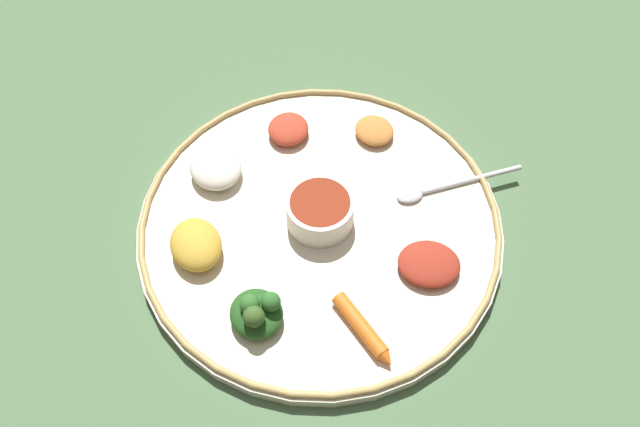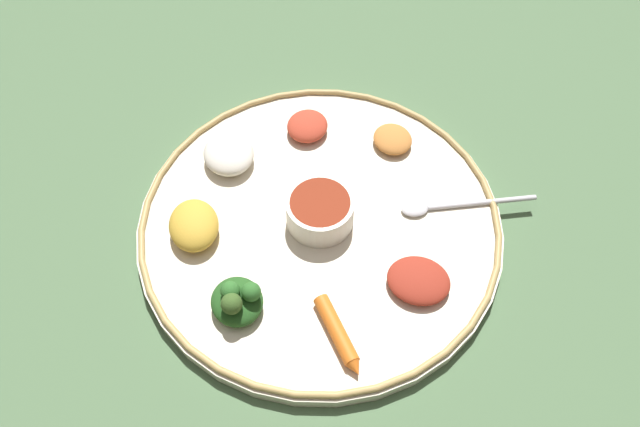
{
  "view_description": "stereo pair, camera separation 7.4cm",
  "coord_description": "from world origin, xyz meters",
  "px_view_note": "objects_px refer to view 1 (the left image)",
  "views": [
    {
      "loc": [
        -0.21,
        0.36,
        0.65
      ],
      "look_at": [
        0.0,
        0.0,
        0.03
      ],
      "focal_mm": 33.68,
      "sensor_mm": 36.0,
      "label": 1
    },
    {
      "loc": [
        -0.27,
        0.31,
        0.65
      ],
      "look_at": [
        0.0,
        0.0,
        0.03
      ],
      "focal_mm": 33.68,
      "sensor_mm": 36.0,
      "label": 2
    }
  ],
  "objects_px": {
    "spoon": "(440,187)",
    "carrot_near_spoon": "(363,329)",
    "greens_pile": "(257,312)",
    "center_bowl": "(320,210)"
  },
  "relations": [
    {
      "from": "center_bowl",
      "to": "spoon",
      "type": "relative_size",
      "value": 0.6
    },
    {
      "from": "center_bowl",
      "to": "greens_pile",
      "type": "bearing_deg",
      "value": 92.66
    },
    {
      "from": "spoon",
      "to": "carrot_near_spoon",
      "type": "height_order",
      "value": "carrot_near_spoon"
    },
    {
      "from": "spoon",
      "to": "carrot_near_spoon",
      "type": "relative_size",
      "value": 1.45
    },
    {
      "from": "center_bowl",
      "to": "greens_pile",
      "type": "height_order",
      "value": "greens_pile"
    },
    {
      "from": "center_bowl",
      "to": "greens_pile",
      "type": "distance_m",
      "value": 0.15
    },
    {
      "from": "greens_pile",
      "to": "carrot_near_spoon",
      "type": "bearing_deg",
      "value": -157.25
    },
    {
      "from": "greens_pile",
      "to": "spoon",
      "type": "bearing_deg",
      "value": -110.93
    },
    {
      "from": "spoon",
      "to": "carrot_near_spoon",
      "type": "bearing_deg",
      "value": 91.53
    },
    {
      "from": "greens_pile",
      "to": "carrot_near_spoon",
      "type": "height_order",
      "value": "greens_pile"
    }
  ]
}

